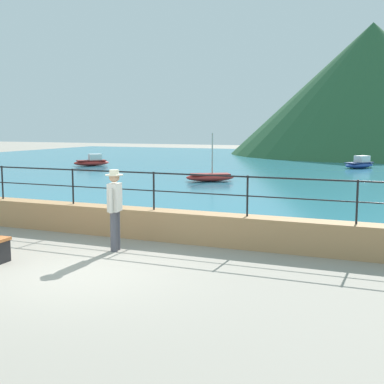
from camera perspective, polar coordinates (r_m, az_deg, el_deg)
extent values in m
plane|color=gray|center=(9.79, -12.88, -8.74)|extent=(120.00, 120.00, 0.00)
cube|color=tan|center=(12.37, -4.20, -3.54)|extent=(20.00, 0.56, 0.70)
cylinder|color=black|center=(14.91, -20.14, 1.00)|extent=(0.04, 0.04, 0.90)
cylinder|color=black|center=(13.45, -12.97, 0.62)|extent=(0.04, 0.04, 0.90)
cylinder|color=black|center=(12.24, -4.23, 0.14)|extent=(0.04, 0.04, 0.90)
cylinder|color=black|center=(11.38, 6.12, -0.43)|extent=(0.04, 0.04, 0.90)
cylinder|color=black|center=(10.94, 17.71, -1.05)|extent=(0.04, 0.04, 0.90)
cylinder|color=black|center=(12.20, -4.25, 2.09)|extent=(18.40, 0.04, 0.04)
cylinder|color=black|center=(12.24, -4.23, 0.14)|extent=(18.40, 0.03, 0.03)
cube|color=teal|center=(34.00, 13.57, 2.66)|extent=(64.00, 44.32, 0.06)
cone|color=#285633|center=(50.51, 19.08, 10.62)|extent=(25.35, 25.35, 11.84)
cube|color=black|center=(10.82, -20.26, -6.30)|extent=(0.11, 0.47, 0.43)
cylinder|color=#4C4C56|center=(11.36, -8.29, -4.17)|extent=(0.15, 0.15, 0.86)
cylinder|color=#4C4C56|center=(11.20, -8.60, -4.34)|extent=(0.15, 0.15, 0.86)
cube|color=beige|center=(11.16, -8.51, -0.58)|extent=(0.29, 0.40, 0.60)
cylinder|color=beige|center=(11.38, -8.10, -0.61)|extent=(0.09, 0.09, 0.52)
cylinder|color=beige|center=(10.94, -8.93, -0.95)|extent=(0.09, 0.09, 0.52)
sphere|color=tan|center=(11.10, -8.56, 1.62)|extent=(0.22, 0.22, 0.22)
cylinder|color=beige|center=(11.10, -8.56, 1.87)|extent=(0.38, 0.38, 0.02)
cylinder|color=beige|center=(11.09, -8.57, 2.18)|extent=(0.20, 0.20, 0.10)
ellipsoid|color=red|center=(34.61, -11.02, 3.16)|extent=(2.25, 2.28, 0.36)
cube|color=maroon|center=(34.60, -11.02, 3.41)|extent=(1.83, 1.85, 0.06)
cube|color=silver|center=(34.64, -10.63, 3.80)|extent=(1.01, 1.01, 0.40)
ellipsoid|color=#2D4C9E|center=(33.69, 17.92, 2.83)|extent=(2.05, 2.40, 0.36)
cube|color=navy|center=(33.68, 17.93, 3.08)|extent=(1.68, 1.95, 0.06)
cube|color=silver|center=(33.85, 18.22, 3.48)|extent=(0.97, 1.02, 0.40)
ellipsoid|color=red|center=(24.49, 2.01, 1.62)|extent=(2.42, 2.00, 0.36)
cube|color=maroon|center=(24.47, 2.01, 1.97)|extent=(1.96, 1.63, 0.06)
cylinder|color=#B2A899|center=(24.42, 2.25, 4.27)|extent=(0.06, 0.06, 1.91)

